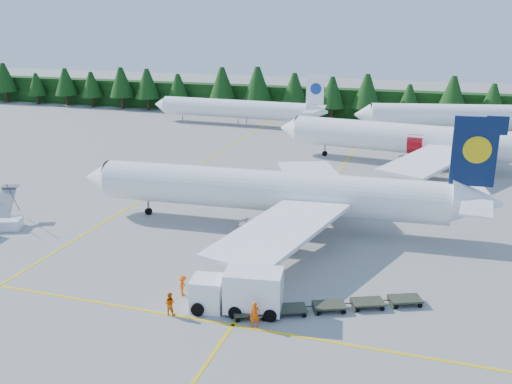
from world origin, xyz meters
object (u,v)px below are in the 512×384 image
(airliner_red, at_px, (412,139))
(service_truck, at_px, (237,291))
(airstairs, at_px, (2,220))
(airliner_navy, at_px, (262,191))

(airliner_red, distance_m, service_truck, 49.17)
(airstairs, xyz_separation_m, service_truck, (28.64, -8.86, 0.83))
(airliner_red, height_order, airstairs, airliner_red)
(airliner_navy, xyz_separation_m, airliner_red, (13.22, 30.41, 0.09))
(airliner_red, bearing_deg, service_truck, -94.17)
(airliner_navy, xyz_separation_m, airstairs, (-25.05, -8.89, -2.89))
(airliner_red, bearing_deg, airstairs, -127.10)
(airliner_navy, height_order, airliner_red, airliner_red)
(airliner_red, xyz_separation_m, service_truck, (-9.63, -48.17, -2.15))
(airliner_navy, height_order, service_truck, airliner_navy)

